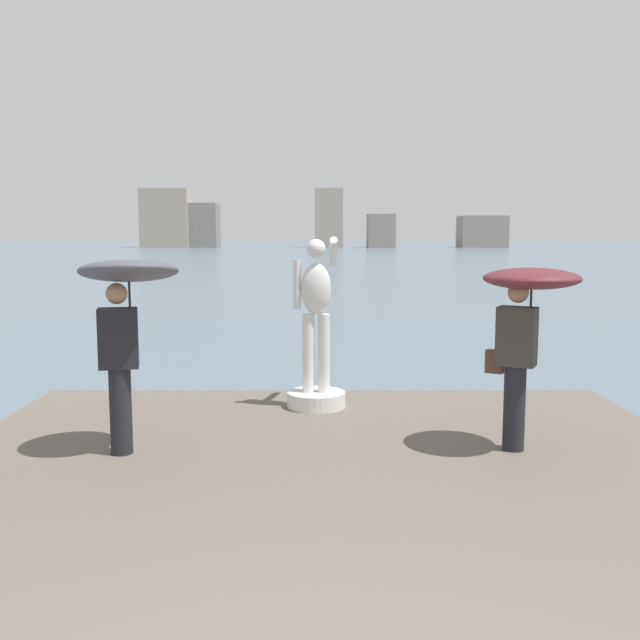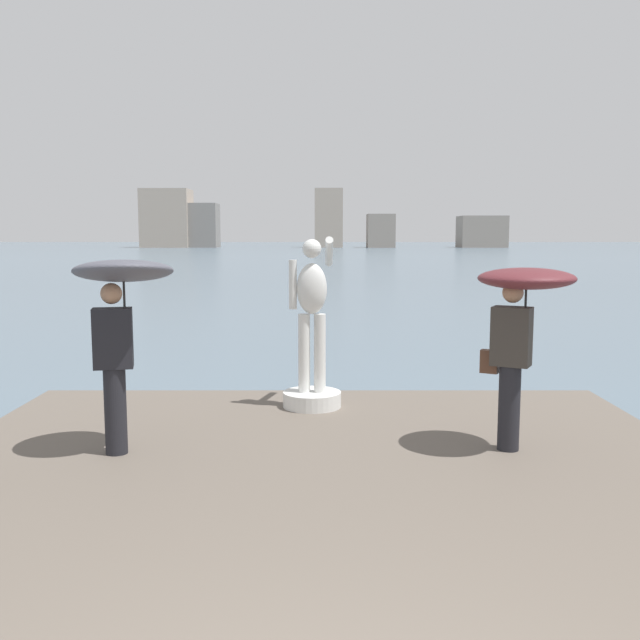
{
  "view_description": "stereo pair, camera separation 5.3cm",
  "coord_description": "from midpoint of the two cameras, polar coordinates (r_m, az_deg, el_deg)",
  "views": [
    {
      "loc": [
        -0.03,
        -2.06,
        2.6
      ],
      "look_at": [
        0.0,
        6.57,
        1.55
      ],
      "focal_mm": 39.41,
      "sensor_mm": 36.0,
      "label": 1
    },
    {
      "loc": [
        0.02,
        -2.06,
        2.6
      ],
      "look_at": [
        0.0,
        6.57,
        1.55
      ],
      "focal_mm": 39.41,
      "sensor_mm": 36.0,
      "label": 2
    }
  ],
  "objects": [
    {
      "name": "ground_plane",
      "position": [
        42.14,
        -0.21,
        3.43
      ],
      "size": [
        400.0,
        400.0,
        0.0
      ],
      "primitive_type": "plane",
      "color": "slate"
    },
    {
      "name": "pier",
      "position": [
        5.03,
        -0.13,
        -21.58
      ],
      "size": [
        7.69,
        10.72,
        0.4
      ],
      "primitive_type": "cube",
      "color": "#60564C",
      "rests_on": "ground"
    },
    {
      "name": "statue_white_figure",
      "position": [
        8.95,
        -0.7,
        -2.21
      ],
      "size": [
        0.75,
        0.93,
        2.18
      ],
      "color": "silver",
      "rests_on": "pier"
    },
    {
      "name": "onlooker_left",
      "position": [
        7.24,
        -15.95,
        1.29
      ],
      "size": [
        1.17,
        1.19,
        2.01
      ],
      "color": "black",
      "rests_on": "pier"
    },
    {
      "name": "onlooker_right",
      "position": [
        7.34,
        15.95,
        0.88
      ],
      "size": [
        1.3,
        1.3,
        1.88
      ],
      "color": "black",
      "rests_on": "pier"
    },
    {
      "name": "distant_skyline",
      "position": [
        142.17,
        -4.16,
        7.83
      ],
      "size": [
        72.48,
        8.28,
        11.64
      ],
      "color": "#A89989",
      "rests_on": "ground"
    }
  ]
}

